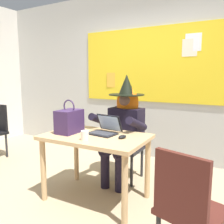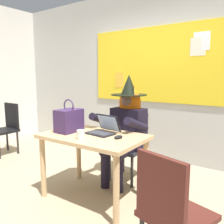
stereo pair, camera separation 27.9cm
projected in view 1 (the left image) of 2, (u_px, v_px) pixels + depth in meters
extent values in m
plane|color=tan|center=(91.00, 200.00, 2.63)|extent=(24.00, 24.00, 0.00)
cube|color=#B2B2AD|center=(150.00, 75.00, 3.93)|extent=(6.35, 0.10, 2.79)
cube|color=yellow|center=(149.00, 65.00, 3.85)|extent=(2.40, 0.02, 1.20)
cube|color=#F4E0C6|center=(190.00, 48.00, 3.50)|extent=(0.22, 0.00, 0.25)
cube|color=gold|center=(111.00, 80.00, 4.23)|extent=(0.18, 0.01, 0.26)
cube|color=white|center=(193.00, 42.00, 3.46)|extent=(0.23, 0.01, 0.26)
cube|color=tan|center=(96.00, 137.00, 2.57)|extent=(1.13, 0.74, 0.04)
cylinder|color=tan|center=(43.00, 170.00, 2.60)|extent=(0.06, 0.06, 0.70)
cylinder|color=tan|center=(125.00, 191.00, 2.13)|extent=(0.06, 0.06, 0.70)
cylinder|color=tan|center=(76.00, 154.00, 3.11)|extent=(0.06, 0.06, 0.70)
cylinder|color=tan|center=(148.00, 168.00, 2.65)|extent=(0.06, 0.06, 0.70)
cube|color=black|center=(125.00, 148.00, 3.14)|extent=(0.42, 0.42, 0.04)
cube|color=black|center=(132.00, 128.00, 3.26)|extent=(0.38, 0.04, 0.45)
cylinder|color=#262628|center=(132.00, 171.00, 2.94)|extent=(0.04, 0.04, 0.40)
cylinder|color=#262628|center=(108.00, 166.00, 3.10)|extent=(0.04, 0.04, 0.40)
cylinder|color=#262628|center=(142.00, 162.00, 3.23)|extent=(0.04, 0.04, 0.40)
cylinder|color=#262628|center=(120.00, 158.00, 3.40)|extent=(0.04, 0.04, 0.40)
cylinder|color=black|center=(119.00, 174.00, 2.81)|extent=(0.11, 0.11, 0.44)
cylinder|color=black|center=(105.00, 171.00, 2.91)|extent=(0.11, 0.11, 0.44)
cylinder|color=black|center=(126.00, 150.00, 2.92)|extent=(0.15, 0.42, 0.15)
cylinder|color=black|center=(112.00, 147.00, 3.01)|extent=(0.15, 0.42, 0.15)
cube|color=black|center=(126.00, 128.00, 3.11)|extent=(0.42, 0.26, 0.52)
cylinder|color=black|center=(137.00, 124.00, 2.77)|extent=(0.09, 0.46, 0.24)
cylinder|color=black|center=(101.00, 120.00, 3.02)|extent=(0.09, 0.46, 0.24)
sphere|color=brown|center=(127.00, 100.00, 3.06)|extent=(0.20, 0.20, 0.20)
ellipsoid|color=orange|center=(128.00, 103.00, 3.09)|extent=(0.30, 0.22, 0.44)
cylinder|color=black|center=(127.00, 95.00, 3.04)|extent=(0.46, 0.46, 0.01)
cone|color=black|center=(127.00, 85.00, 3.03)|extent=(0.21, 0.21, 0.26)
cube|color=black|center=(102.00, 134.00, 2.60)|extent=(0.33, 0.24, 0.01)
cube|color=#333338|center=(102.00, 133.00, 2.59)|extent=(0.27, 0.17, 0.00)
cube|color=black|center=(110.00, 123.00, 2.70)|extent=(0.32, 0.12, 0.19)
cube|color=#99B7E0|center=(109.00, 123.00, 2.69)|extent=(0.28, 0.10, 0.17)
ellipsoid|color=black|center=(122.00, 137.00, 2.43)|extent=(0.08, 0.12, 0.03)
cube|color=#38234C|center=(69.00, 121.00, 2.66)|extent=(0.20, 0.30, 0.26)
torus|color=#38234C|center=(69.00, 106.00, 2.63)|extent=(0.16, 0.02, 0.16)
cylinder|color=silver|center=(85.00, 135.00, 2.36)|extent=(0.08, 0.08, 0.09)
cylinder|color=#262628|center=(7.00, 146.00, 4.01)|extent=(0.04, 0.04, 0.40)
cube|color=#4C1E19|center=(192.00, 211.00, 1.69)|extent=(0.52, 0.52, 0.04)
cube|color=#4C1E19|center=(180.00, 188.00, 1.52)|extent=(0.37, 0.14, 0.45)
cylinder|color=#262628|center=(182.00, 219.00, 1.96)|extent=(0.04, 0.04, 0.40)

